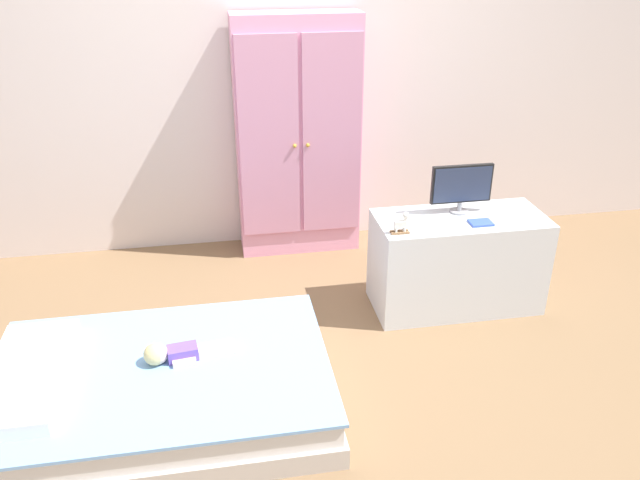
% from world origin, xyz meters
% --- Properties ---
extents(ground_plane, '(10.00, 10.00, 0.02)m').
position_xyz_m(ground_plane, '(0.00, 0.00, -0.01)').
color(ground_plane, brown).
extents(back_wall, '(6.40, 0.05, 2.70)m').
position_xyz_m(back_wall, '(0.00, 1.57, 1.35)').
color(back_wall, silver).
rests_on(back_wall, ground_plane).
extents(bed, '(1.46, 0.98, 0.22)m').
position_xyz_m(bed, '(-0.71, -0.10, 0.11)').
color(bed, beige).
rests_on(bed, ground_plane).
extents(pillow, '(0.31, 0.70, 0.06)m').
position_xyz_m(pillow, '(-1.25, -0.10, 0.26)').
color(pillow, white).
rests_on(pillow, bed).
extents(doll, '(0.39, 0.14, 0.10)m').
position_xyz_m(doll, '(-0.66, -0.05, 0.26)').
color(doll, '#6B4CB2').
rests_on(doll, bed).
extents(wardrobe, '(0.76, 0.29, 1.49)m').
position_xyz_m(wardrobe, '(0.11, 1.40, 0.75)').
color(wardrobe, '#E599BC').
rests_on(wardrobe, ground_plane).
extents(tv_stand, '(0.91, 0.41, 0.53)m').
position_xyz_m(tv_stand, '(0.86, 0.52, 0.27)').
color(tv_stand, silver).
rests_on(tv_stand, ground_plane).
extents(tv_monitor, '(0.33, 0.10, 0.27)m').
position_xyz_m(tv_monitor, '(0.87, 0.59, 0.69)').
color(tv_monitor, '#99999E').
rests_on(tv_monitor, tv_stand).
extents(rocking_horse_toy, '(0.09, 0.04, 0.11)m').
position_xyz_m(rocking_horse_toy, '(0.49, 0.39, 0.59)').
color(rocking_horse_toy, '#8E6642').
rests_on(rocking_horse_toy, tv_stand).
extents(book_blue, '(0.12, 0.09, 0.01)m').
position_xyz_m(book_blue, '(0.93, 0.43, 0.54)').
color(book_blue, blue).
rests_on(book_blue, tv_stand).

